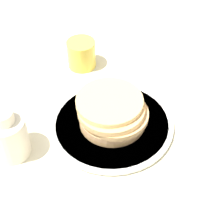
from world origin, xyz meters
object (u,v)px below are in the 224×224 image
at_px(pancake_stack, 112,113).
at_px(juice_glass, 81,54).
at_px(cream_jug, 8,135).
at_px(plate, 112,124).

distance_m(pancake_stack, juice_glass, 0.24).
distance_m(pancake_stack, cream_jug, 0.23).
bearing_deg(juice_glass, pancake_stack, 18.32).
bearing_deg(cream_jug, plate, 106.79).
bearing_deg(juice_glass, plate, 18.12).
bearing_deg(plate, cream_jug, -73.21).
distance_m(plate, pancake_stack, 0.04).
xyz_separation_m(plate, pancake_stack, (-0.00, 0.00, 0.04)).
bearing_deg(juice_glass, cream_jug, -26.19).
bearing_deg(cream_jug, juice_glass, 153.81).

